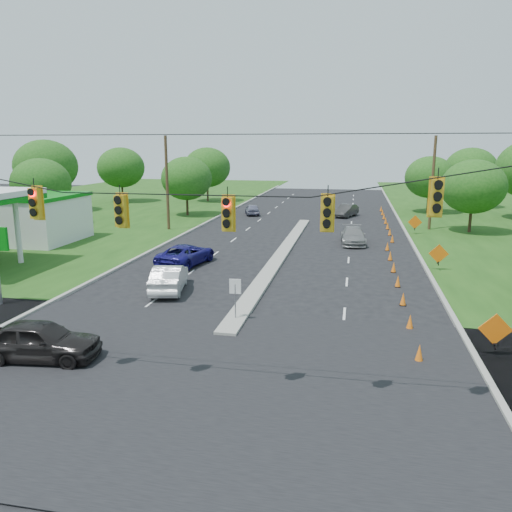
# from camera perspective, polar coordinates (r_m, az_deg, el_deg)

# --- Properties ---
(ground) EXTENTS (160.00, 160.00, 0.00)m
(ground) POSITION_cam_1_polar(r_m,az_deg,el_deg) (18.35, -6.88, -13.70)
(ground) COLOR black
(ground) RESTS_ON ground
(cross_street) EXTENTS (160.00, 14.00, 0.02)m
(cross_street) POSITION_cam_1_polar(r_m,az_deg,el_deg) (18.35, -6.88, -13.70)
(cross_street) COLOR black
(cross_street) RESTS_ON ground
(curb_left) EXTENTS (0.25, 110.00, 0.16)m
(curb_left) POSITION_cam_1_polar(r_m,az_deg,el_deg) (48.80, -7.29, 2.90)
(curb_left) COLOR gray
(curb_left) RESTS_ON ground
(curb_right) EXTENTS (0.25, 110.00, 0.16)m
(curb_right) POSITION_cam_1_polar(r_m,az_deg,el_deg) (46.56, 17.03, 1.98)
(curb_right) COLOR gray
(curb_right) RESTS_ON ground
(median) EXTENTS (1.00, 34.00, 0.18)m
(median) POSITION_cam_1_polar(r_m,az_deg,el_deg) (37.85, 2.97, 0.19)
(median) COLOR gray
(median) RESTS_ON ground
(median_sign) EXTENTS (0.55, 0.06, 2.05)m
(median_sign) POSITION_cam_1_polar(r_m,az_deg,el_deg) (23.20, -2.39, -4.06)
(median_sign) COLOR gray
(median_sign) RESTS_ON ground
(signal_span) EXTENTS (25.60, 0.32, 9.00)m
(signal_span) POSITION_cam_1_polar(r_m,az_deg,el_deg) (15.85, -8.64, 1.07)
(signal_span) COLOR #422D1C
(signal_span) RESTS_ON ground
(utility_pole_far_left) EXTENTS (0.28, 0.28, 9.00)m
(utility_pole_far_left) POSITION_cam_1_polar(r_m,az_deg,el_deg) (49.08, -10.13, 8.15)
(utility_pole_far_left) COLOR #422D1C
(utility_pole_far_left) RESTS_ON ground
(utility_pole_far_right) EXTENTS (0.28, 0.28, 9.00)m
(utility_pole_far_right) POSITION_cam_1_polar(r_m,az_deg,el_deg) (51.24, 19.51, 7.81)
(utility_pole_far_right) COLOR #422D1C
(utility_pole_far_right) RESTS_ON ground
(cone_0) EXTENTS (0.32, 0.32, 0.70)m
(cone_0) POSITION_cam_1_polar(r_m,az_deg,el_deg) (20.32, 18.16, -10.50)
(cone_0) COLOR orange
(cone_0) RESTS_ON ground
(cone_1) EXTENTS (0.32, 0.32, 0.70)m
(cone_1) POSITION_cam_1_polar(r_m,az_deg,el_deg) (23.56, 17.19, -7.21)
(cone_1) COLOR orange
(cone_1) RESTS_ON ground
(cone_2) EXTENTS (0.32, 0.32, 0.70)m
(cone_2) POSITION_cam_1_polar(r_m,az_deg,el_deg) (26.87, 16.47, -4.72)
(cone_2) COLOR orange
(cone_2) RESTS_ON ground
(cone_3) EXTENTS (0.32, 0.32, 0.70)m
(cone_3) POSITION_cam_1_polar(r_m,az_deg,el_deg) (30.23, 15.91, -2.78)
(cone_3) COLOR orange
(cone_3) RESTS_ON ground
(cone_4) EXTENTS (0.32, 0.32, 0.70)m
(cone_4) POSITION_cam_1_polar(r_m,az_deg,el_deg) (33.61, 15.46, -1.23)
(cone_4) COLOR orange
(cone_4) RESTS_ON ground
(cone_5) EXTENTS (0.32, 0.32, 0.70)m
(cone_5) POSITION_cam_1_polar(r_m,az_deg,el_deg) (37.01, 15.10, 0.03)
(cone_5) COLOR orange
(cone_5) RESTS_ON ground
(cone_6) EXTENTS (0.32, 0.32, 0.70)m
(cone_6) POSITION_cam_1_polar(r_m,az_deg,el_deg) (40.43, 14.79, 1.09)
(cone_6) COLOR orange
(cone_6) RESTS_ON ground
(cone_7) EXTENTS (0.32, 0.32, 0.70)m
(cone_7) POSITION_cam_1_polar(r_m,az_deg,el_deg) (43.91, 15.32, 1.94)
(cone_7) COLOR orange
(cone_7) RESTS_ON ground
(cone_8) EXTENTS (0.32, 0.32, 0.70)m
(cone_8) POSITION_cam_1_polar(r_m,az_deg,el_deg) (47.35, 15.05, 2.70)
(cone_8) COLOR orange
(cone_8) RESTS_ON ground
(cone_9) EXTENTS (0.32, 0.32, 0.70)m
(cone_9) POSITION_cam_1_polar(r_m,az_deg,el_deg) (50.80, 14.81, 3.36)
(cone_9) COLOR orange
(cone_9) RESTS_ON ground
(cone_10) EXTENTS (0.32, 0.32, 0.70)m
(cone_10) POSITION_cam_1_polar(r_m,az_deg,el_deg) (54.25, 14.60, 3.93)
(cone_10) COLOR orange
(cone_10) RESTS_ON ground
(cone_11) EXTENTS (0.32, 0.32, 0.70)m
(cone_11) POSITION_cam_1_polar(r_m,az_deg,el_deg) (57.71, 14.42, 4.44)
(cone_11) COLOR orange
(cone_11) RESTS_ON ground
(cone_12) EXTENTS (0.32, 0.32, 0.70)m
(cone_12) POSITION_cam_1_polar(r_m,az_deg,el_deg) (61.18, 14.26, 4.89)
(cone_12) COLOR orange
(cone_12) RESTS_ON ground
(cone_13) EXTENTS (0.32, 0.32, 0.70)m
(cone_13) POSITION_cam_1_polar(r_m,az_deg,el_deg) (64.65, 14.11, 5.29)
(cone_13) COLOR orange
(cone_13) RESTS_ON ground
(work_sign_0) EXTENTS (1.27, 0.58, 1.37)m
(work_sign_0) POSITION_cam_1_polar(r_m,az_deg,el_deg) (21.53, 25.66, -7.70)
(work_sign_0) COLOR black
(work_sign_0) RESTS_ON ground
(work_sign_1) EXTENTS (1.27, 0.58, 1.37)m
(work_sign_1) POSITION_cam_1_polar(r_m,az_deg,el_deg) (34.76, 20.14, 0.15)
(work_sign_1) COLOR black
(work_sign_1) RESTS_ON ground
(work_sign_2) EXTENTS (1.27, 0.58, 1.37)m
(work_sign_2) POSITION_cam_1_polar(r_m,az_deg,el_deg) (48.43, 17.71, 3.64)
(work_sign_2) COLOR black
(work_sign_2) RESTS_ON ground
(tree_2) EXTENTS (5.88, 5.88, 6.86)m
(tree_2) POSITION_cam_1_polar(r_m,az_deg,el_deg) (55.42, -23.36, 7.64)
(tree_2) COLOR black
(tree_2) RESTS_ON ground
(tree_3) EXTENTS (7.56, 7.56, 8.82)m
(tree_3) POSITION_cam_1_polar(r_m,az_deg,el_deg) (66.99, -22.90, 9.42)
(tree_3) COLOR black
(tree_3) RESTS_ON ground
(tree_4) EXTENTS (6.72, 6.72, 7.84)m
(tree_4) POSITION_cam_1_polar(r_m,az_deg,el_deg) (75.41, -15.17, 9.73)
(tree_4) COLOR black
(tree_4) RESTS_ON ground
(tree_5) EXTENTS (5.88, 5.88, 6.86)m
(tree_5) POSITION_cam_1_polar(r_m,az_deg,el_deg) (58.97, -7.95, 8.77)
(tree_5) COLOR black
(tree_5) RESTS_ON ground
(tree_6) EXTENTS (6.72, 6.72, 7.84)m
(tree_6) POSITION_cam_1_polar(r_m,az_deg,el_deg) (73.80, -5.60, 10.05)
(tree_6) COLOR black
(tree_6) RESTS_ON ground
(tree_9) EXTENTS (5.88, 5.88, 6.86)m
(tree_9) POSITION_cam_1_polar(r_m,az_deg,el_deg) (50.88, 23.58, 7.28)
(tree_9) COLOR black
(tree_9) RESTS_ON ground
(tree_11) EXTENTS (6.72, 6.72, 7.84)m
(tree_11) POSITION_cam_1_polar(r_m,az_deg,el_deg) (72.19, 23.31, 9.05)
(tree_11) COLOR black
(tree_11) RESTS_ON ground
(tree_12) EXTENTS (5.88, 5.88, 6.86)m
(tree_12) POSITION_cam_1_polar(r_m,az_deg,el_deg) (64.30, 19.25, 8.50)
(tree_12) COLOR black
(tree_12) RESTS_ON ground
(black_sedan) EXTENTS (4.79, 2.35, 1.57)m
(black_sedan) POSITION_cam_1_polar(r_m,az_deg,el_deg) (21.05, -23.53, -8.84)
(black_sedan) COLOR black
(black_sedan) RESTS_ON ground
(white_sedan) EXTENTS (2.50, 4.81, 1.51)m
(white_sedan) POSITION_cam_1_polar(r_m,az_deg,el_deg) (28.63, -9.89, -2.49)
(white_sedan) COLOR silver
(white_sedan) RESTS_ON ground
(blue_pickup) EXTENTS (3.28, 5.51, 1.44)m
(blue_pickup) POSITION_cam_1_polar(r_m,az_deg,el_deg) (34.79, -8.00, 0.19)
(blue_pickup) COLOR navy
(blue_pickup) RESTS_ON ground
(silver_car_far) EXTENTS (2.28, 4.93, 1.39)m
(silver_car_far) POSITION_cam_1_polar(r_m,az_deg,el_deg) (42.51, 11.04, 2.29)
(silver_car_far) COLOR gray
(silver_car_far) RESTS_ON ground
(silver_car_oncoming) EXTENTS (2.53, 4.06, 1.29)m
(silver_car_oncoming) POSITION_cam_1_polar(r_m,az_deg,el_deg) (59.47, -0.43, 5.35)
(silver_car_oncoming) COLOR slate
(silver_car_oncoming) RESTS_ON ground
(dark_car_receding) EXTENTS (2.88, 4.56, 1.42)m
(dark_car_receding) POSITION_cam_1_polar(r_m,az_deg,el_deg) (58.84, 10.29, 5.13)
(dark_car_receding) COLOR #292929
(dark_car_receding) RESTS_ON ground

